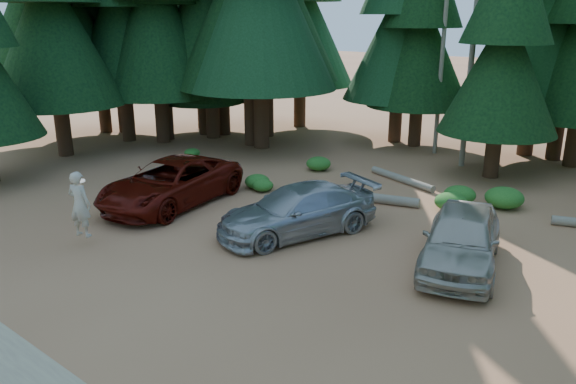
# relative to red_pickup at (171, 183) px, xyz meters

# --- Properties ---
(ground) EXTENTS (160.00, 160.00, 0.00)m
(ground) POSITION_rel_red_pickup_xyz_m (5.01, -2.87, -0.80)
(ground) COLOR #9A6341
(ground) RESTS_ON ground
(forest_belt_north) EXTENTS (36.00, 7.00, 22.00)m
(forest_belt_north) POSITION_rel_red_pickup_xyz_m (5.01, 12.13, -0.80)
(forest_belt_north) COLOR black
(forest_belt_north) RESTS_ON ground
(forest_belt_west) EXTENTS (6.00, 22.00, 22.00)m
(forest_belt_west) POSITION_rel_red_pickup_xyz_m (-10.49, 1.13, -0.80)
(forest_belt_west) COLOR black
(forest_belt_west) RESTS_ON ground
(snag_front) EXTENTS (0.24, 0.24, 12.00)m
(snag_front) POSITION_rel_red_pickup_xyz_m (5.81, 11.63, 5.20)
(snag_front) COLOR gray
(snag_front) RESTS_ON ground
(snag_back) EXTENTS (0.20, 0.20, 10.00)m
(snag_back) POSITION_rel_red_pickup_xyz_m (3.81, 13.13, 4.20)
(snag_back) COLOR gray
(snag_back) RESTS_ON ground
(red_pickup) EXTENTS (3.56, 6.09, 1.59)m
(red_pickup) POSITION_rel_red_pickup_xyz_m (0.00, 0.00, 0.00)
(red_pickup) COLOR #550E07
(red_pickup) RESTS_ON ground
(silver_minivan_center) EXTENTS (3.72, 5.51, 1.48)m
(silver_minivan_center) POSITION_rel_red_pickup_xyz_m (5.18, 0.64, -0.06)
(silver_minivan_center) COLOR #A8ABB0
(silver_minivan_center) RESTS_ON ground
(silver_minivan_right) EXTENTS (3.22, 5.05, 1.60)m
(silver_minivan_right) POSITION_rel_red_pickup_xyz_m (10.02, 1.53, 0.00)
(silver_minivan_right) COLOR #B2AC9E
(silver_minivan_right) RESTS_ON ground
(frisbee_player) EXTENTS (0.82, 0.67, 1.95)m
(frisbee_player) POSITION_rel_red_pickup_xyz_m (0.88, -4.02, 0.46)
(frisbee_player) COLOR beige
(frisbee_player) RESTS_ON ground
(log_left) EXTENTS (4.68, 1.73, 0.34)m
(log_left) POSITION_rel_red_pickup_xyz_m (4.72, 4.48, -0.63)
(log_left) COLOR gray
(log_left) RESTS_ON ground
(log_mid) EXTENTS (3.33, 1.36, 0.28)m
(log_mid) POSITION_rel_red_pickup_xyz_m (5.00, 7.63, -0.66)
(log_mid) COLOR gray
(log_mid) RESTS_ON ground
(shrub_far_left) EXTENTS (0.81, 0.81, 0.44)m
(shrub_far_left) POSITION_rel_red_pickup_xyz_m (1.46, 3.21, -0.58)
(shrub_far_left) COLOR #1D5E1C
(shrub_far_left) RESTS_ON ground
(shrub_left) EXTENTS (1.06, 1.06, 0.58)m
(shrub_left) POSITION_rel_red_pickup_xyz_m (1.31, 7.00, -0.50)
(shrub_left) COLOR #1D5E1C
(shrub_left) RESTS_ON ground
(shrub_center_left) EXTENTS (0.97, 0.97, 0.53)m
(shrub_center_left) POSITION_rel_red_pickup_xyz_m (1.02, 3.37, -0.53)
(shrub_center_left) COLOR #1D5E1C
(shrub_center_left) RESTS_ON ground
(shrub_center_right) EXTENTS (1.11, 1.11, 0.61)m
(shrub_center_right) POSITION_rel_red_pickup_xyz_m (7.93, 5.67, -0.49)
(shrub_center_right) COLOR #1D5E1C
(shrub_center_right) RESTS_ON ground
(shrub_right) EXTENTS (1.12, 1.12, 0.62)m
(shrub_right) POSITION_rel_red_pickup_xyz_m (7.85, 6.62, -0.49)
(shrub_right) COLOR #1D5E1C
(shrub_right) RESTS_ON ground
(shrub_far_right) EXTENTS (1.32, 1.32, 0.73)m
(shrub_far_right) POSITION_rel_red_pickup_xyz_m (9.26, 7.10, -0.43)
(shrub_far_right) COLOR #1D5E1C
(shrub_far_right) RESTS_ON ground
(shrub_edge_west) EXTENTS (0.75, 0.75, 0.41)m
(shrub_edge_west) POSITION_rel_red_pickup_xyz_m (-4.73, 5.10, -0.59)
(shrub_edge_west) COLOR #1D5E1C
(shrub_edge_west) RESTS_ON ground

